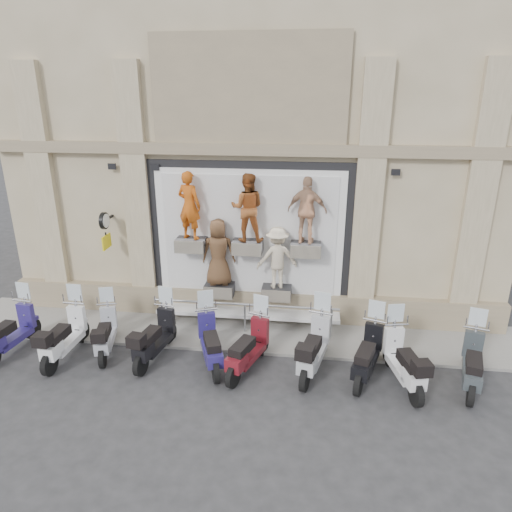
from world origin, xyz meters
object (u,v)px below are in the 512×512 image
object	(u,v)px
scooter_i	(405,352)
scooter_j	(474,354)
scooter_b	(63,327)
scooter_h	(368,345)
scooter_c	(105,325)
scooter_e	(210,334)
scooter_f	(248,339)
guard_rail	(245,319)
scooter_d	(154,329)
scooter_a	(9,323)
clock_sign_bracket	(105,226)
scooter_g	(314,339)

from	to	relation	value
scooter_i	scooter_j	world-z (taller)	scooter_i
scooter_b	scooter_h	size ratio (longest dim) A/B	1.02
scooter_h	scooter_j	xyz separation A→B (m)	(2.27, -0.07, -0.01)
scooter_c	scooter_e	world-z (taller)	scooter_e
scooter_b	scooter_f	distance (m)	4.55
guard_rail	scooter_f	world-z (taller)	scooter_f
scooter_f	scooter_h	xyz separation A→B (m)	(2.74, 0.06, -0.01)
scooter_b	scooter_i	size ratio (longest dim) A/B	1.01
scooter_d	scooter_a	bearing A→B (deg)	-167.68
clock_sign_bracket	scooter_d	bearing A→B (deg)	-45.18
scooter_d	scooter_g	distance (m)	3.85
scooter_d	scooter_f	world-z (taller)	scooter_f
scooter_h	scooter_i	bearing A→B (deg)	4.56
scooter_b	scooter_f	world-z (taller)	scooter_b
scooter_c	scooter_e	distance (m)	2.74
scooter_c	scooter_h	xyz separation A→B (m)	(6.40, -0.27, 0.06)
clock_sign_bracket	scooter_i	distance (m)	8.29
scooter_e	scooter_h	world-z (taller)	scooter_e
scooter_b	scooter_i	distance (m)	8.06
guard_rail	scooter_e	bearing A→B (deg)	-111.43
scooter_c	scooter_a	bearing A→B (deg)	172.24
clock_sign_bracket	scooter_e	size ratio (longest dim) A/B	0.50
scooter_c	scooter_j	size ratio (longest dim) A/B	0.93
scooter_a	scooter_j	world-z (taller)	scooter_a
scooter_e	scooter_g	world-z (taller)	scooter_g
guard_rail	scooter_j	xyz separation A→B (m)	(5.34, -1.66, 0.35)
guard_rail	scooter_d	size ratio (longest dim) A/B	2.49
scooter_f	scooter_i	bearing A→B (deg)	16.89
scooter_a	scooter_c	distance (m)	2.37
scooter_f	scooter_i	size ratio (longest dim) A/B	1.00
scooter_a	scooter_b	bearing A→B (deg)	4.34
guard_rail	clock_sign_bracket	size ratio (longest dim) A/B	4.96
scooter_h	scooter_i	distance (m)	0.79
scooter_a	scooter_f	distance (m)	6.02
guard_rail	scooter_j	distance (m)	5.60
scooter_d	scooter_j	size ratio (longest dim) A/B	1.01
scooter_e	scooter_g	distance (m)	2.46
scooter_f	scooter_a	bearing A→B (deg)	-161.14
scooter_g	scooter_h	distance (m)	1.22
scooter_d	scooter_f	xyz separation A→B (m)	(2.33, -0.21, 0.01)
scooter_h	scooter_d	bearing A→B (deg)	-163.36
clock_sign_bracket	scooter_e	world-z (taller)	clock_sign_bracket
scooter_d	scooter_g	bearing A→B (deg)	8.25
guard_rail	scooter_j	size ratio (longest dim) A/B	2.52
scooter_j	clock_sign_bracket	bearing A→B (deg)	-176.86
guard_rail	clock_sign_bracket	bearing A→B (deg)	173.16
scooter_d	scooter_i	bearing A→B (deg)	6.05
clock_sign_bracket	scooter_h	size ratio (longest dim) A/B	0.50
guard_rail	scooter_c	distance (m)	3.60
scooter_f	scooter_g	bearing A→B (deg)	24.00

